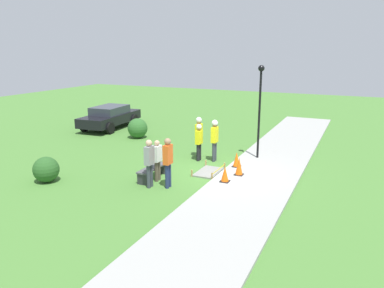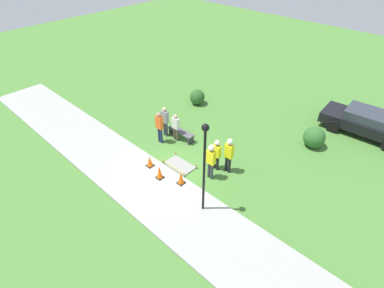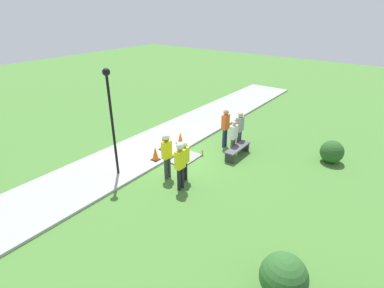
{
  "view_description": "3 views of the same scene",
  "coord_description": "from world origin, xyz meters",
  "px_view_note": "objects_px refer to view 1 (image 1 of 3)",
  "views": [
    {
      "loc": [
        -13.65,
        -4.97,
        4.98
      ],
      "look_at": [
        0.18,
        1.38,
        1.07
      ],
      "focal_mm": 35.0,
      "sensor_mm": 36.0,
      "label": 1
    },
    {
      "loc": [
        8.02,
        -7.26,
        9.72
      ],
      "look_at": [
        0.0,
        1.34,
        0.93
      ],
      "focal_mm": 28.0,
      "sensor_mm": 36.0,
      "label": 2
    },
    {
      "loc": [
        9.21,
        7.79,
        6.28
      ],
      "look_at": [
        0.04,
        0.97,
        0.91
      ],
      "focal_mm": 28.0,
      "sensor_mm": 36.0,
      "label": 3
    }
  ],
  "objects_px": {
    "traffic_cone_near_patch": "(225,174)",
    "bystander_in_orange_shirt": "(168,160)",
    "bystander_in_gray_shirt": "(157,158)",
    "traffic_cone_sidewalk_edge": "(237,160)",
    "park_bench": "(152,171)",
    "worker_assistant": "(199,139)",
    "worker_trainee": "(215,136)",
    "worker_supervisor": "(199,133)",
    "lamppost_near": "(260,99)",
    "traffic_cone_far_patch": "(239,166)",
    "parked_car_black": "(110,116)",
    "bystander_in_white_shirt": "(149,160)"
  },
  "relations": [
    {
      "from": "traffic_cone_sidewalk_edge",
      "to": "park_bench",
      "type": "height_order",
      "value": "traffic_cone_sidewalk_edge"
    },
    {
      "from": "worker_trainee",
      "to": "parked_car_black",
      "type": "height_order",
      "value": "worker_trainee"
    },
    {
      "from": "bystander_in_orange_shirt",
      "to": "lamppost_near",
      "type": "distance_m",
      "value": 5.56
    },
    {
      "from": "traffic_cone_sidewalk_edge",
      "to": "worker_trainee",
      "type": "bearing_deg",
      "value": 62.26
    },
    {
      "from": "traffic_cone_near_patch",
      "to": "traffic_cone_sidewalk_edge",
      "type": "relative_size",
      "value": 0.93
    },
    {
      "from": "bystander_in_orange_shirt",
      "to": "parked_car_black",
      "type": "height_order",
      "value": "bystander_in_orange_shirt"
    },
    {
      "from": "traffic_cone_near_patch",
      "to": "bystander_in_gray_shirt",
      "type": "height_order",
      "value": "bystander_in_gray_shirt"
    },
    {
      "from": "bystander_in_white_shirt",
      "to": "lamppost_near",
      "type": "relative_size",
      "value": 0.43
    },
    {
      "from": "worker_assistant",
      "to": "bystander_in_orange_shirt",
      "type": "xyz_separation_m",
      "value": [
        -3.6,
        -0.35,
        0.07
      ]
    },
    {
      "from": "worker_supervisor",
      "to": "bystander_in_gray_shirt",
      "type": "bearing_deg",
      "value": 177.98
    },
    {
      "from": "traffic_cone_near_patch",
      "to": "bystander_in_orange_shirt",
      "type": "bearing_deg",
      "value": 123.98
    },
    {
      "from": "traffic_cone_far_patch",
      "to": "lamppost_near",
      "type": "height_order",
      "value": "lamppost_near"
    },
    {
      "from": "bystander_in_gray_shirt",
      "to": "bystander_in_white_shirt",
      "type": "bearing_deg",
      "value": -173.19
    },
    {
      "from": "worker_trainee",
      "to": "lamppost_near",
      "type": "bearing_deg",
      "value": -58.48
    },
    {
      "from": "traffic_cone_near_patch",
      "to": "worker_trainee",
      "type": "height_order",
      "value": "worker_trainee"
    },
    {
      "from": "worker_assistant",
      "to": "traffic_cone_near_patch",
      "type": "bearing_deg",
      "value": -138.61
    },
    {
      "from": "traffic_cone_near_patch",
      "to": "lamppost_near",
      "type": "xyz_separation_m",
      "value": [
        3.67,
        -0.27,
        2.42
      ]
    },
    {
      "from": "park_bench",
      "to": "worker_supervisor",
      "type": "bearing_deg",
      "value": -6.92
    },
    {
      "from": "worker_assistant",
      "to": "lamppost_near",
      "type": "height_order",
      "value": "lamppost_near"
    },
    {
      "from": "traffic_cone_sidewalk_edge",
      "to": "bystander_in_orange_shirt",
      "type": "xyz_separation_m",
      "value": [
        -3.14,
        1.6,
        0.66
      ]
    },
    {
      "from": "parked_car_black",
      "to": "bystander_in_gray_shirt",
      "type": "bearing_deg",
      "value": -137.14
    },
    {
      "from": "parked_car_black",
      "to": "traffic_cone_near_patch",
      "type": "bearing_deg",
      "value": -126.46
    },
    {
      "from": "worker_supervisor",
      "to": "bystander_in_orange_shirt",
      "type": "relative_size",
      "value": 1.02
    },
    {
      "from": "traffic_cone_sidewalk_edge",
      "to": "bystander_in_orange_shirt",
      "type": "distance_m",
      "value": 3.59
    },
    {
      "from": "traffic_cone_sidewalk_edge",
      "to": "worker_assistant",
      "type": "distance_m",
      "value": 2.08
    },
    {
      "from": "bystander_in_white_shirt",
      "to": "parked_car_black",
      "type": "bearing_deg",
      "value": 43.92
    },
    {
      "from": "worker_supervisor",
      "to": "worker_trainee",
      "type": "relative_size",
      "value": 1.0
    },
    {
      "from": "bystander_in_white_shirt",
      "to": "parked_car_black",
      "type": "relative_size",
      "value": 0.38
    },
    {
      "from": "park_bench",
      "to": "bystander_in_orange_shirt",
      "type": "distance_m",
      "value": 1.38
    },
    {
      "from": "worker_assistant",
      "to": "worker_trainee",
      "type": "xyz_separation_m",
      "value": [
        0.21,
        -0.67,
        0.16
      ]
    },
    {
      "from": "traffic_cone_far_patch",
      "to": "parked_car_black",
      "type": "bearing_deg",
      "value": 61.57
    },
    {
      "from": "worker_trainee",
      "to": "parked_car_black",
      "type": "relative_size",
      "value": 0.4
    },
    {
      "from": "traffic_cone_near_patch",
      "to": "traffic_cone_sidewalk_edge",
      "type": "distance_m",
      "value": 1.96
    },
    {
      "from": "traffic_cone_far_patch",
      "to": "park_bench",
      "type": "bearing_deg",
      "value": 117.82
    },
    {
      "from": "traffic_cone_far_patch",
      "to": "worker_assistant",
      "type": "relative_size",
      "value": 0.41
    },
    {
      "from": "bystander_in_gray_shirt",
      "to": "bystander_in_white_shirt",
      "type": "height_order",
      "value": "bystander_in_white_shirt"
    },
    {
      "from": "bystander_in_gray_shirt",
      "to": "bystander_in_orange_shirt",
      "type": "bearing_deg",
      "value": -123.33
    },
    {
      "from": "worker_trainee",
      "to": "parked_car_black",
      "type": "bearing_deg",
      "value": 65.41
    },
    {
      "from": "traffic_cone_near_patch",
      "to": "traffic_cone_far_patch",
      "type": "height_order",
      "value": "traffic_cone_far_patch"
    },
    {
      "from": "park_bench",
      "to": "worker_trainee",
      "type": "relative_size",
      "value": 0.86
    },
    {
      "from": "traffic_cone_near_patch",
      "to": "worker_trainee",
      "type": "xyz_separation_m",
      "value": [
        2.62,
        1.45,
        0.76
      ]
    },
    {
      "from": "traffic_cone_far_patch",
      "to": "park_bench",
      "type": "height_order",
      "value": "traffic_cone_far_patch"
    },
    {
      "from": "worker_supervisor",
      "to": "worker_assistant",
      "type": "xyz_separation_m",
      "value": [
        -0.53,
        -0.24,
        -0.16
      ]
    },
    {
      "from": "traffic_cone_sidewalk_edge",
      "to": "lamppost_near",
      "type": "distance_m",
      "value": 2.98
    },
    {
      "from": "bystander_in_orange_shirt",
      "to": "bystander_in_gray_shirt",
      "type": "height_order",
      "value": "bystander_in_orange_shirt"
    },
    {
      "from": "traffic_cone_far_patch",
      "to": "worker_assistant",
      "type": "height_order",
      "value": "worker_assistant"
    },
    {
      "from": "traffic_cone_near_patch",
      "to": "bystander_in_white_shirt",
      "type": "relative_size",
      "value": 0.33
    },
    {
      "from": "traffic_cone_near_patch",
      "to": "park_bench",
      "type": "bearing_deg",
      "value": 102.64
    },
    {
      "from": "lamppost_near",
      "to": "worker_supervisor",
      "type": "bearing_deg",
      "value": 105.66
    },
    {
      "from": "bystander_in_gray_shirt",
      "to": "lamppost_near",
      "type": "xyz_separation_m",
      "value": [
        4.4,
        -2.76,
        1.9
      ]
    }
  ]
}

